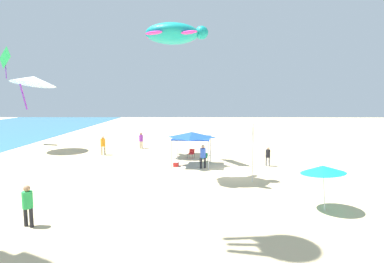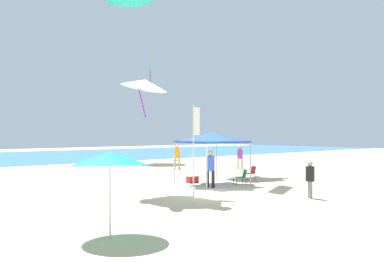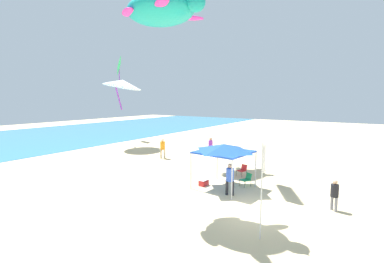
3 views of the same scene
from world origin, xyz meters
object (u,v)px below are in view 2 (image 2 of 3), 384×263
object	(u,v)px
folding_chair_facing_ocean	(251,172)
cooler_box	(192,179)
kite_diamond_green	(150,67)
folding_chair_left_of_tent	(242,176)
person_far_stroller	(210,166)
person_near_umbrella	(310,176)
banner_flag	(194,144)
canopy_tent	(212,138)
person_watching_sky	(240,156)
kite_delta_white	(145,84)
beach_umbrella	(110,159)
person_beachcomber	(177,155)

from	to	relation	value
folding_chair_facing_ocean	cooler_box	world-z (taller)	folding_chair_facing_ocean
kite_diamond_green	folding_chair_left_of_tent	bearing A→B (deg)	178.32
person_far_stroller	person_near_umbrella	bearing A→B (deg)	-6.32
kite_diamond_green	person_far_stroller	bearing A→B (deg)	173.74
banner_flag	person_far_stroller	distance (m)	5.20
banner_flag	person_near_umbrella	size ratio (longest dim) A/B	2.44
folding_chair_left_of_tent	banner_flag	size ratio (longest dim) A/B	0.21
folding_chair_facing_ocean	person_near_umbrella	distance (m)	7.18
folding_chair_facing_ocean	person_near_umbrella	world-z (taller)	person_near_umbrella
canopy_tent	person_far_stroller	world-z (taller)	canopy_tent
person_near_umbrella	banner_flag	bearing A→B (deg)	108.37
cooler_box	kite_diamond_green	xyz separation A→B (m)	(11.52, 20.51, 9.82)
kite_diamond_green	person_watching_sky	bearing A→B (deg)	-168.46
folding_chair_facing_ocean	kite_diamond_green	world-z (taller)	kite_diamond_green
folding_chair_left_of_tent	person_near_umbrella	world-z (taller)	person_near_umbrella
folding_chair_left_of_tent	person_near_umbrella	bearing A→B (deg)	13.99
folding_chair_facing_ocean	person_near_umbrella	bearing A→B (deg)	-10.49
folding_chair_facing_ocean	kite_delta_white	size ratio (longest dim) A/B	0.14
banner_flag	person_near_umbrella	xyz separation A→B (m)	(4.72, -2.11, -1.41)
cooler_box	kite_delta_white	bearing A→B (deg)	64.97
canopy_tent	person_far_stroller	xyz separation A→B (m)	(-0.96, -0.90, -1.42)
folding_chair_left_of_tent	kite_diamond_green	xyz separation A→B (m)	(10.02, 22.85, 9.55)
folding_chair_facing_ocean	kite_diamond_green	size ratio (longest dim) A/B	0.22
cooler_box	person_near_umbrella	distance (m)	7.58
person_near_umbrella	canopy_tent	bearing A→B (deg)	41.47
canopy_tent	person_near_umbrella	bearing A→B (deg)	-91.04
beach_umbrella	kite_diamond_green	world-z (taller)	kite_diamond_green
cooler_box	person_beachcomber	distance (m)	8.91
person_far_stroller	kite_delta_white	distance (m)	19.84
kite_diamond_green	banner_flag	bearing A→B (deg)	170.21
beach_umbrella	kite_delta_white	xyz separation A→B (m)	(16.80, 23.00, 5.22)
person_near_umbrella	folding_chair_left_of_tent	bearing A→B (deg)	28.06
cooler_box	person_beachcomber	bearing A→B (deg)	56.95
person_near_umbrella	kite_delta_white	xyz separation A→B (m)	(6.85, 22.55, 6.38)
canopy_tent	beach_umbrella	size ratio (longest dim) A/B	1.35
folding_chair_left_of_tent	kite_diamond_green	size ratio (longest dim) A/B	0.22
person_watching_sky	kite_delta_white	world-z (taller)	kite_delta_white
person_watching_sky	kite_diamond_green	world-z (taller)	kite_diamond_green
banner_flag	kite_diamond_green	xyz separation A→B (m)	(16.08, 25.94, 7.68)
folding_chair_facing_ocean	person_watching_sky	bearing A→B (deg)	155.14
banner_flag	kite_delta_white	bearing A→B (deg)	60.50
beach_umbrella	person_watching_sky	size ratio (longest dim) A/B	1.37
canopy_tent	person_beachcomber	xyz separation A→B (m)	(4.56, 8.72, -1.42)
kite_delta_white	person_watching_sky	bearing A→B (deg)	33.67
banner_flag	person_near_umbrella	bearing A→B (deg)	-24.13
person_watching_sky	person_far_stroller	xyz separation A→B (m)	(-9.22, -6.55, 0.07)
canopy_tent	cooler_box	distance (m)	2.67
folding_chair_facing_ocean	person_beachcomber	world-z (taller)	person_beachcomber
folding_chair_facing_ocean	person_near_umbrella	size ratio (longest dim) A/B	0.51
beach_umbrella	banner_flag	distance (m)	5.84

